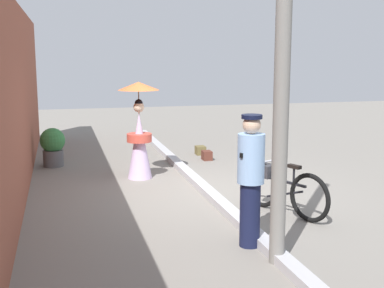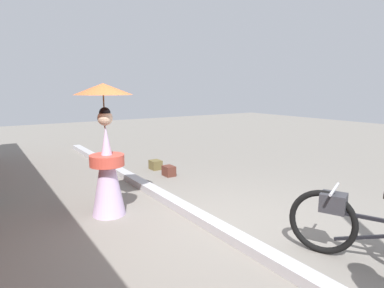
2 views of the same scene
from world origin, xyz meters
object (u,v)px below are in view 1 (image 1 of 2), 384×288
person_officer (251,177)px  backpack_on_pavement (201,150)px  potted_plant_by_door (53,145)px  utility_pole (283,57)px  backpack_spare (207,155)px  bicycle_near_officer (282,188)px  person_with_parasol (139,130)px

person_officer → backpack_on_pavement: (6.00, -1.02, -0.80)m
potted_plant_by_door → utility_pole: (-6.13, -2.58, 1.94)m
person_officer → backpack_spare: (5.34, -0.99, -0.79)m
backpack_on_pavement → backpack_spare: size_ratio=1.00×
backpack_spare → backpack_on_pavement: bearing=-2.5°
bicycle_near_officer → backpack_spare: 4.18m
person_with_parasol → backpack_spare: 2.39m
person_with_parasol → backpack_spare: (1.35, -1.78, -0.85)m
bicycle_near_officer → backpack_on_pavement: bicycle_near_officer is taller
person_with_parasol → backpack_on_pavement: bearing=-42.0°
potted_plant_by_door → utility_pole: bearing=-157.2°
backpack_on_pavement → utility_pole: size_ratio=0.06×
person_with_parasol → utility_pole: utility_pole is taller
person_with_parasol → utility_pole: 4.88m
bicycle_near_officer → potted_plant_by_door: potted_plant_by_door is taller
person_officer → potted_plant_by_door: person_officer is taller
backpack_on_pavement → person_officer: bearing=170.4°
bicycle_near_officer → backpack_on_pavement: 4.84m
person_officer → person_with_parasol: 4.07m
person_officer → utility_pole: (-0.58, -0.12, 1.49)m
person_with_parasol → person_officer: bearing=-168.8°
person_with_parasol → potted_plant_by_door: bearing=46.8°
person_officer → utility_pole: utility_pole is taller
potted_plant_by_door → backpack_spare: bearing=-93.6°
potted_plant_by_door → backpack_on_pavement: size_ratio=3.08×
potted_plant_by_door → utility_pole: 6.93m
bicycle_near_officer → backpack_spare: bicycle_near_officer is taller
utility_pole → bicycle_near_officer: bearing=-26.0°
person_officer → person_with_parasol: size_ratio=0.89×
bicycle_near_officer → utility_pole: size_ratio=0.33×
person_with_parasol → potted_plant_by_door: person_with_parasol is taller
bicycle_near_officer → person_with_parasol: person_with_parasol is taller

